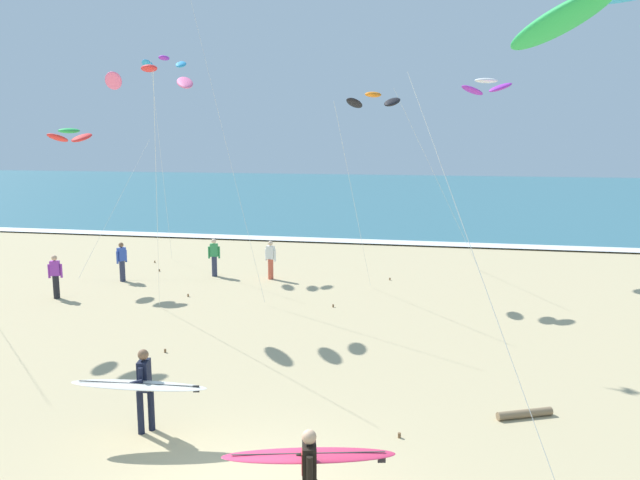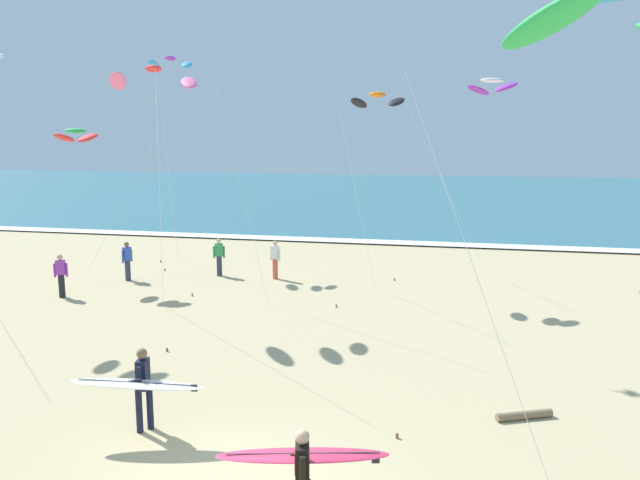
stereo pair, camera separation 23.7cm
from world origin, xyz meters
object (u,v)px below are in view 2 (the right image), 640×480
Objects in this scene: surfer_trailing at (303,466)px; bystander_green_top at (219,257)px; kite_arc_cobalt_low at (623,16)px; bystander_blue_top at (127,261)px; kite_arc_scarlet_close at (154,78)px; bystander_white_top at (275,259)px; kite_arc_ivory_far at (492,86)px; kite_arc_violet_high at (170,63)px; kite_arc_amber_extra at (377,100)px; kite_arc_emerald_distant at (76,136)px; driftwood_log at (524,415)px; bystander_purple_top at (61,275)px; surfer_lead at (140,384)px.

surfer_trailing is 1.66× the size of bystander_green_top.
kite_arc_cobalt_low is 21.62m from bystander_blue_top.
bystander_blue_top is (-3.22, 3.38, -6.84)m from kite_arc_scarlet_close.
kite_arc_cobalt_low is at bearing -60.90° from bystander_white_top.
kite_arc_ivory_far is 14.13m from kite_arc_violet_high.
kite_arc_violet_high reaches higher than bystander_blue_top.
bystander_green_top is at bearing 25.96° from bystander_blue_top.
bystander_white_top is (-4.19, 0.68, -6.28)m from kite_arc_amber_extra.
bystander_white_top is (7.55, 1.85, -5.00)m from kite_arc_emerald_distant.
kite_arc_ivory_far reaches higher than bystander_green_top.
kite_arc_emerald_distant is 19.64m from driftwood_log.
bystander_green_top is (-6.64, 0.73, -6.28)m from kite_arc_amber_extra.
kite_arc_violet_high reaches higher than kite_arc_amber_extra.
kite_arc_amber_extra reaches higher than bystander_blue_top.
kite_arc_cobalt_low is (0.53, -19.52, -0.69)m from kite_arc_ivory_far.
kite_arc_scarlet_close is 8.46m from bystander_green_top.
bystander_green_top is (3.19, -2.77, -8.22)m from kite_arc_violet_high.
driftwood_log is (-0.25, 4.81, -7.06)m from kite_arc_cobalt_low.
kite_arc_cobalt_low is at bearing -44.12° from kite_arc_scarlet_close.
kite_arc_emerald_distant is at bearing 106.92° from bystander_purple_top.
bystander_white_top is at bearing 107.87° from surfer_trailing.
kite_arc_cobalt_low reaches higher than kite_arc_amber_extra.
surfer_trailing is 0.33× the size of kite_arc_scarlet_close.
bystander_white_top is (2.54, 4.94, -6.84)m from kite_arc_scarlet_close.
kite_arc_ivory_far is at bearing 22.19° from bystander_white_top.
bystander_blue_top and bystander_white_top have the same top height.
surfer_lead is at bearing -59.57° from bystander_blue_top.
bystander_white_top is at bearing 33.85° from bystander_purple_top.
surfer_lead reaches higher than bystander_blue_top.
surfer_lead is 11.55m from kite_arc_scarlet_close.
kite_arc_ivory_far reaches higher than bystander_blue_top.
bystander_blue_top is (-14.18, -5.00, -7.02)m from kite_arc_ivory_far.
kite_arc_ivory_far is 5.14× the size of bystander_blue_top.
kite_arc_amber_extra is at bearing -9.25° from bystander_white_top.
kite_arc_emerald_distant reaches higher than surfer_lead.
kite_arc_emerald_distant is 9.24m from bystander_white_top.
kite_arc_emerald_distant reaches higher than bystander_blue_top.
kite_arc_cobalt_low is (3.83, -0.19, 6.10)m from surfer_trailing.
bystander_green_top is 6.26m from bystander_purple_top.
kite_arc_ivory_far is 5.14× the size of bystander_white_top.
kite_arc_amber_extra is (-4.76, 15.40, -0.05)m from kite_arc_cobalt_low.
bystander_blue_top is (-3.31, -1.61, 0.00)m from bystander_green_top.
bystander_purple_top is (-15.69, 11.57, -6.33)m from kite_arc_cobalt_low.
surfer_lead is 7.81m from driftwood_log.
kite_arc_emerald_distant is at bearing -159.58° from bystander_green_top.
kite_arc_ivory_far is (3.30, 19.33, 6.79)m from surfer_trailing.
kite_arc_amber_extra is at bearing -19.57° from kite_arc_violet_high.
driftwood_log is at bearing 17.47° from surfer_lead.
surfer_lead is 19.67m from kite_arc_ivory_far.
bystander_green_top is at bearing 105.41° from surfer_lead.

